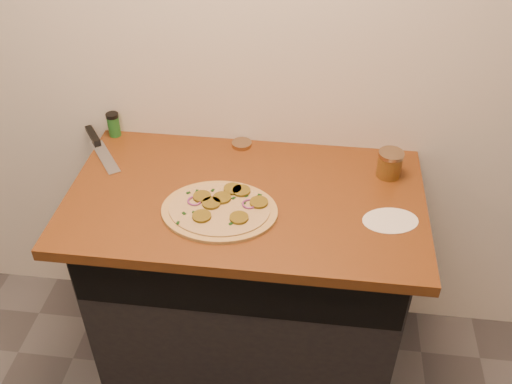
# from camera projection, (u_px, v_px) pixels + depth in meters

# --- Properties ---
(cabinet) EXTENTS (1.10, 0.60, 0.86)m
(cabinet) POSITION_uv_depth(u_px,v_px,m) (248.00, 283.00, 2.23)
(cabinet) COLOR black
(cabinet) RESTS_ON ground
(countertop) EXTENTS (1.20, 0.70, 0.04)m
(countertop) POSITION_uv_depth(u_px,v_px,m) (246.00, 199.00, 1.93)
(countertop) COLOR brown
(countertop) RESTS_ON cabinet
(pizza) EXTENTS (0.37, 0.37, 0.03)m
(pizza) POSITION_uv_depth(u_px,v_px,m) (220.00, 209.00, 1.84)
(pizza) COLOR tan
(pizza) RESTS_ON countertop
(chefs_knife) EXTENTS (0.22, 0.29, 0.02)m
(chefs_knife) POSITION_uv_depth(u_px,v_px,m) (99.00, 145.00, 2.14)
(chefs_knife) COLOR #B7BAC1
(chefs_knife) RESTS_ON countertop
(mason_jar_lid) EXTENTS (0.10, 0.10, 0.02)m
(mason_jar_lid) POSITION_uv_depth(u_px,v_px,m) (242.00, 144.00, 2.14)
(mason_jar_lid) COLOR #9D7D5B
(mason_jar_lid) RESTS_ON countertop
(salsa_jar) EXTENTS (0.09, 0.09, 0.10)m
(salsa_jar) POSITION_uv_depth(u_px,v_px,m) (390.00, 164.00, 1.97)
(salsa_jar) COLOR #A51110
(salsa_jar) RESTS_ON countertop
(spice_shaker) EXTENTS (0.05, 0.05, 0.09)m
(spice_shaker) POSITION_uv_depth(u_px,v_px,m) (114.00, 124.00, 2.17)
(spice_shaker) COLOR #1F6224
(spice_shaker) RESTS_ON countertop
(flour_spill) EXTENTS (0.22, 0.22, 0.00)m
(flour_spill) POSITION_uv_depth(u_px,v_px,m) (390.00, 221.00, 1.81)
(flour_spill) COLOR silver
(flour_spill) RESTS_ON countertop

